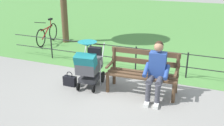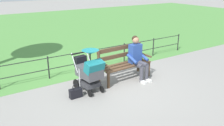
% 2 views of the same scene
% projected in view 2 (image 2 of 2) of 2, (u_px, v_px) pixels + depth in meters
% --- Properties ---
extents(ground_plane, '(60.00, 60.00, 0.00)m').
position_uv_depth(ground_plane, '(111.00, 83.00, 6.75)').
color(ground_plane, gray).
extents(grass_lawn, '(40.00, 16.00, 0.01)m').
position_uv_depth(grass_lawn, '(30.00, 30.00, 13.72)').
color(grass_lawn, '#518E42').
rests_on(grass_lawn, ground).
extents(park_bench, '(1.62, 0.67, 0.96)m').
position_uv_depth(park_bench, '(123.00, 61.00, 6.92)').
color(park_bench, brown).
rests_on(park_bench, ground).
extents(person_on_bench, '(0.55, 0.74, 1.28)m').
position_uv_depth(person_on_bench, '(137.00, 57.00, 6.87)').
color(person_on_bench, '#42424C').
rests_on(person_on_bench, ground).
extents(stroller, '(0.59, 0.93, 1.15)m').
position_uv_depth(stroller, '(89.00, 70.00, 6.07)').
color(stroller, black).
rests_on(stroller, ground).
extents(handbag, '(0.32, 0.14, 0.37)m').
position_uv_depth(handbag, '(76.00, 93.00, 5.88)').
color(handbag, black).
rests_on(handbag, ground).
extents(park_fence, '(8.29, 0.04, 0.70)m').
position_uv_depth(park_fence, '(97.00, 56.00, 7.75)').
color(park_fence, black).
rests_on(park_fence, ground).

